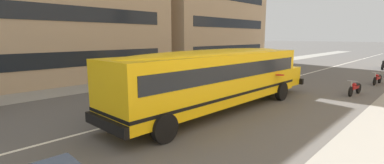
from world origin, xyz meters
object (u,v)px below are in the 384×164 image
Objects in this scene: motorcycle_by_crossing at (355,88)px; school_bus at (219,74)px; motorcycle_near_kerb at (378,78)px; parked_car_silver_past_driveway at (245,62)px; parked_car_beige_by_entrance at (206,68)px.

school_bus is at bearing -20.46° from motorcycle_by_crossing.
school_bus reaches higher than motorcycle_near_kerb.
motorcycle_near_kerb is (-0.31, -11.66, -0.41)m from parked_car_silver_past_driveway.
school_bus is 6.57× the size of motorcycle_near_kerb.
parked_car_beige_by_entrance is (7.55, 7.23, -0.90)m from school_bus.
motorcycle_by_crossing is at bearing -117.87° from parked_car_silver_past_driveway.
school_bus reaches higher than parked_car_silver_past_driveway.
motorcycle_by_crossing is at bearing 0.82° from motorcycle_near_kerb.
parked_car_beige_by_entrance is at bearing -80.67° from motorcycle_by_crossing.
parked_car_beige_by_entrance is 13.14m from motorcycle_near_kerb.
motorcycle_near_kerb is at bearing -61.37° from parked_car_beige_by_entrance.
parked_car_beige_by_entrance is (-6.60, -0.13, 0.00)m from parked_car_silver_past_driveway.
motorcycle_by_crossing is at bearing -85.63° from parked_car_beige_by_entrance.
school_bus is 9.40m from motorcycle_by_crossing.
motorcycle_by_crossing is (-5.74, -11.36, -0.41)m from parked_car_silver_past_driveway.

